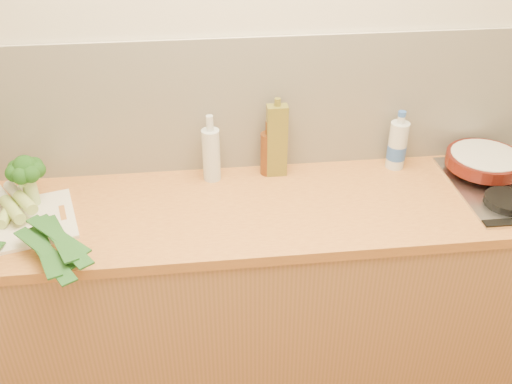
# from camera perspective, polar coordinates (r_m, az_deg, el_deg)

# --- Properties ---
(room_shell) EXTENTS (3.50, 3.50, 3.50)m
(room_shell) POSITION_cam_1_polar(r_m,az_deg,el_deg) (2.25, 0.40, 8.69)
(room_shell) COLOR beige
(room_shell) RESTS_ON ground
(counter) EXTENTS (3.20, 0.62, 0.90)m
(counter) POSITION_cam_1_polar(r_m,az_deg,el_deg) (2.41, 1.17, -10.08)
(counter) COLOR #B5794B
(counter) RESTS_ON ground
(chopping_board) EXTENTS (0.50, 0.42, 0.01)m
(chopping_board) POSITION_cam_1_polar(r_m,az_deg,el_deg) (2.18, -23.31, -3.05)
(chopping_board) COLOR white
(chopping_board) RESTS_ON counter
(broccoli_right) EXTENTS (0.14, 0.14, 0.20)m
(broccoli_right) POSITION_cam_1_polar(r_m,az_deg,el_deg) (2.19, -22.02, 1.90)
(broccoli_right) COLOR #A3C472
(broccoli_right) RESTS_ON chopping_board
(leek_front) EXTENTS (0.13, 0.72, 0.04)m
(leek_front) POSITION_cam_1_polar(r_m,az_deg,el_deg) (2.16, -24.07, -2.72)
(leek_front) COLOR white
(leek_front) RESTS_ON chopping_board
(leek_mid) EXTENTS (0.41, 0.61, 0.04)m
(leek_mid) POSITION_cam_1_polar(r_m,az_deg,el_deg) (2.11, -22.55, -2.48)
(leek_mid) COLOR white
(leek_mid) RESTS_ON chopping_board
(leek_back) EXTENTS (0.39, 0.53, 0.04)m
(leek_back) POSITION_cam_1_polar(r_m,az_deg,el_deg) (2.09, -21.16, -1.99)
(leek_back) COLOR white
(leek_back) RESTS_ON chopping_board
(skillet) EXTENTS (0.44, 0.30, 0.05)m
(skillet) POSITION_cam_1_polar(r_m,az_deg,el_deg) (2.45, 21.98, 2.97)
(skillet) COLOR #4F140D
(skillet) RESTS_ON gas_hob
(oil_tin) EXTENTS (0.08, 0.05, 0.33)m
(oil_tin) POSITION_cam_1_polar(r_m,az_deg,el_deg) (2.24, 2.09, 5.19)
(oil_tin) COLOR olive
(oil_tin) RESTS_ON counter
(glass_bottle) EXTENTS (0.07, 0.07, 0.27)m
(glass_bottle) POSITION_cam_1_polar(r_m,az_deg,el_deg) (2.23, -4.50, 3.85)
(glass_bottle) COLOR silver
(glass_bottle) RESTS_ON counter
(amber_bottle) EXTENTS (0.06, 0.06, 0.23)m
(amber_bottle) POSITION_cam_1_polar(r_m,az_deg,el_deg) (2.27, 1.24, 3.96)
(amber_bottle) COLOR #613112
(amber_bottle) RESTS_ON counter
(water_bottle) EXTENTS (0.08, 0.08, 0.23)m
(water_bottle) POSITION_cam_1_polar(r_m,az_deg,el_deg) (2.38, 13.94, 4.46)
(water_bottle) COLOR silver
(water_bottle) RESTS_ON counter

